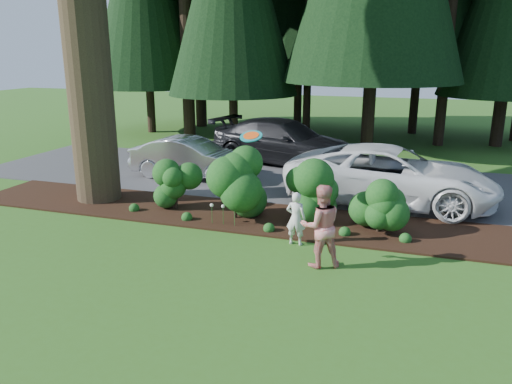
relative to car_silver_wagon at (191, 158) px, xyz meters
The scene contains 11 objects.
ground 7.36m from the car_silver_wagon, 64.37° to the right, with size 80.00×80.00×0.00m, color #32601B.
mulch_bed 4.67m from the car_silver_wagon, 46.63° to the right, with size 16.00×2.50×0.05m, color black.
driveway 3.36m from the car_silver_wagon, 15.77° to the left, with size 22.00×6.00×0.03m, color #38383A.
shrub_row 5.25m from the car_silver_wagon, 41.36° to the right, with size 6.53×1.60×1.61m.
lily_cluster 5.10m from the car_silver_wagon, 55.70° to the right, with size 0.69×0.09×0.57m.
car_silver_wagon is the anchor object (origin of this frame).
car_white_suv 6.72m from the car_silver_wagon, ahead, with size 2.69×5.83×1.62m, color white.
car_dark_suv 4.00m from the car_silver_wagon, 53.15° to the left, with size 2.33×5.74×1.66m, color black.
child 6.84m from the car_silver_wagon, 44.67° to the right, with size 0.45×0.29×1.23m, color silver.
adult 8.05m from the car_silver_wagon, 45.89° to the right, with size 0.83×0.65×1.71m, color red.
frisbee 6.19m from the car_silver_wagon, 50.98° to the right, with size 0.51×0.49×0.21m.
Camera 1 is at (4.14, -8.47, 4.22)m, focal length 35.00 mm.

